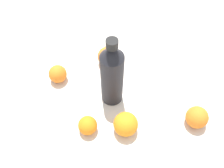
{
  "coord_description": "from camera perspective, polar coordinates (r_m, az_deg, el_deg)",
  "views": [
    {
      "loc": [
        -0.1,
        -0.48,
        0.75
      ],
      "look_at": [
        -0.03,
        -0.02,
        0.08
      ],
      "focal_mm": 39.3,
      "sensor_mm": 36.0,
      "label": 1
    }
  ],
  "objects": [
    {
      "name": "orange_1",
      "position": [
        0.79,
        -5.69,
        -9.57
      ],
      "size": [
        0.06,
        0.06,
        0.06
      ],
      "primitive_type": "sphere",
      "color": "orange",
      "rests_on": "ground_plane"
    },
    {
      "name": "ground_plane",
      "position": [
        0.89,
        1.9,
        -1.54
      ],
      "size": [
        2.4,
        2.4,
        0.0
      ],
      "primitive_type": "plane",
      "color": "silver"
    },
    {
      "name": "orange_4",
      "position": [
        0.78,
        3.2,
        -9.3
      ],
      "size": [
        0.08,
        0.08,
        0.08
      ],
      "primitive_type": "sphere",
      "color": "orange",
      "rests_on": "ground_plane"
    },
    {
      "name": "water_bottle",
      "position": [
        0.77,
        0.0,
        2.17
      ],
      "size": [
        0.07,
        0.07,
        0.28
      ],
      "rotation": [
        0.0,
        0.0,
        5.86
      ],
      "color": "black",
      "rests_on": "ground_plane"
    },
    {
      "name": "orange_0",
      "position": [
        0.92,
        -12.52,
        2.3
      ],
      "size": [
        0.07,
        0.07,
        0.07
      ],
      "primitive_type": "sphere",
      "color": "orange",
      "rests_on": "ground_plane"
    },
    {
      "name": "orange_2",
      "position": [
        0.84,
        19.15,
        -7.32
      ],
      "size": [
        0.07,
        0.07,
        0.07
      ],
      "primitive_type": "sphere",
      "color": "orange",
      "rests_on": "ground_plane"
    },
    {
      "name": "orange_3",
      "position": [
        0.94,
        -1.07,
        6.44
      ],
      "size": [
        0.08,
        0.08,
        0.08
      ],
      "primitive_type": "sphere",
      "color": "orange",
      "rests_on": "ground_plane"
    }
  ]
}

